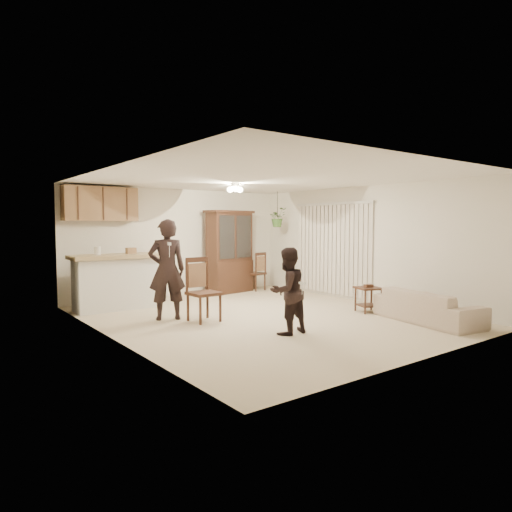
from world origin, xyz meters
TOP-DOWN VIEW (x-y plane):
  - floor at (0.00, 0.00)m, footprint 6.50×6.50m
  - ceiling at (0.00, 0.00)m, footprint 5.50×6.50m
  - wall_back at (0.00, 3.25)m, footprint 5.50×0.02m
  - wall_front at (0.00, -3.25)m, footprint 5.50×0.02m
  - wall_left at (-2.75, 0.00)m, footprint 0.02×6.50m
  - wall_right at (2.75, 0.00)m, footprint 0.02×6.50m
  - breakfast_bar at (-1.85, 2.35)m, footprint 1.60×0.55m
  - bar_top at (-1.85, 2.35)m, footprint 1.75×0.70m
  - upper_cabinets at (-1.90, 3.07)m, footprint 1.50×0.34m
  - vertical_blinds at (2.71, 0.90)m, footprint 0.06×2.30m
  - ceiling_fixture at (0.20, 1.20)m, footprint 0.36×0.36m
  - hanging_plant at (2.30, 2.40)m, footprint 0.43×0.37m
  - plant_cord at (2.30, 2.40)m, footprint 0.01×0.01m
  - sofa at (1.97, -2.04)m, footprint 1.05×1.97m
  - adult at (-1.50, 0.85)m, footprint 0.76×0.63m
  - child at (-0.50, -1.23)m, footprint 0.69×0.55m
  - china_hutch at (1.18, 2.88)m, footprint 1.33×0.67m
  - side_table at (1.88, -0.84)m, footprint 0.56×0.56m
  - chair_bar at (-1.06, 0.33)m, footprint 0.51×0.51m
  - chair_hutch_left at (-1.06, 2.91)m, footprint 0.60×0.60m
  - chair_hutch_right at (1.88, 2.78)m, footprint 0.52×0.52m
  - controller_adult at (-1.63, 0.46)m, footprint 0.10×0.16m
  - controller_child at (-0.48, -1.54)m, footprint 0.04×0.12m

SIDE VIEW (x-z plane):
  - floor at x=0.00m, z-range 0.00..0.00m
  - side_table at x=1.88m, z-range -0.02..0.52m
  - chair_hutch_right at x=1.88m, z-range -0.21..0.76m
  - chair_hutch_left at x=-1.06m, z-range -0.22..0.80m
  - chair_bar at x=-1.06m, z-range -0.24..0.86m
  - sofa at x=1.97m, z-range 0.00..0.73m
  - breakfast_bar at x=-1.85m, z-range 0.00..1.00m
  - child at x=-0.50m, z-range 0.00..1.35m
  - controller_child at x=-0.48m, z-range 0.80..0.83m
  - adult at x=-1.50m, z-range 0.00..1.80m
  - china_hutch at x=1.18m, z-range -0.01..2.00m
  - bar_top at x=-1.85m, z-range 1.01..1.09m
  - vertical_blinds at x=2.71m, z-range 0.05..2.15m
  - wall_back at x=0.00m, z-range 0.00..2.50m
  - wall_front at x=0.00m, z-range 0.00..2.50m
  - wall_left at x=-2.75m, z-range 0.00..2.50m
  - wall_right at x=2.75m, z-range 0.00..2.50m
  - controller_adult at x=-1.63m, z-range 1.33..1.38m
  - hanging_plant at x=2.30m, z-range 1.61..2.09m
  - upper_cabinets at x=-1.90m, z-range 1.75..2.45m
  - plant_cord at x=2.30m, z-range 1.85..2.50m
  - ceiling_fixture at x=0.20m, z-range 2.30..2.50m
  - ceiling at x=0.00m, z-range 2.49..2.51m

